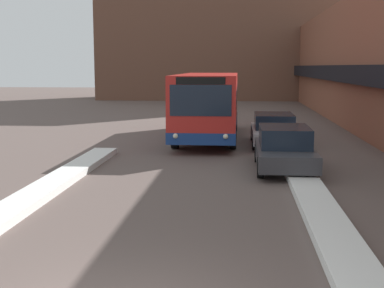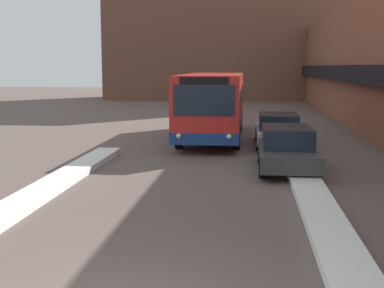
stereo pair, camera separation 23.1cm
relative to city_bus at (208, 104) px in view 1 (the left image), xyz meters
name	(u,v)px [view 1 (the left image)]	position (x,y,z in m)	size (l,w,h in m)	color
building_backdrop_far	(224,8)	(-0.22, 32.13, 7.82)	(26.00, 8.00, 18.99)	brown
snow_bank_left	(24,202)	(-3.82, -12.90, -1.57)	(0.90, 16.41, 0.21)	silver
snow_bank_right	(316,203)	(3.38, -12.34, -1.57)	(0.90, 11.45, 0.20)	silver
city_bus	(208,104)	(0.00, 0.00, 0.00)	(2.71, 10.51, 3.07)	red
parked_car_front	(284,148)	(2.98, -7.55, -0.95)	(1.88, 4.45, 1.44)	#38383D
parked_car_middle	(274,129)	(2.98, -1.83, -0.97)	(1.93, 4.72, 1.37)	#B7B7BC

